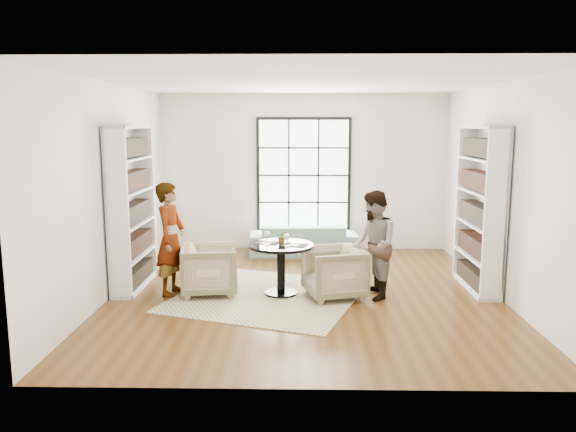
{
  "coord_description": "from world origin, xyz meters",
  "views": [
    {
      "loc": [
        -0.08,
        -7.85,
        2.42
      ],
      "look_at": [
        -0.25,
        0.4,
        1.07
      ],
      "focal_mm": 35.0,
      "sensor_mm": 36.0,
      "label": 1
    }
  ],
  "objects_px": {
    "person_left": "(171,239)",
    "wine_glass_left": "(267,235)",
    "pedestal_table": "(281,258)",
    "person_right": "(374,245)",
    "flower_centerpiece": "(282,237)",
    "armchair_left": "(210,270)",
    "wine_glass_right": "(287,237)",
    "sofa": "(303,239)",
    "armchair_right": "(334,273)"
  },
  "relations": [
    {
      "from": "person_right",
      "to": "wine_glass_left",
      "type": "distance_m",
      "value": 1.5
    },
    {
      "from": "armchair_left",
      "to": "wine_glass_left",
      "type": "height_order",
      "value": "wine_glass_left"
    },
    {
      "from": "wine_glass_left",
      "to": "flower_centerpiece",
      "type": "bearing_deg",
      "value": 29.01
    },
    {
      "from": "sofa",
      "to": "person_left",
      "type": "relative_size",
      "value": 1.24
    },
    {
      "from": "pedestal_table",
      "to": "wine_glass_right",
      "type": "relative_size",
      "value": 4.87
    },
    {
      "from": "person_left",
      "to": "wine_glass_right",
      "type": "xyz_separation_m",
      "value": [
        1.66,
        -0.18,
        0.07
      ]
    },
    {
      "from": "person_right",
      "to": "flower_centerpiece",
      "type": "distance_m",
      "value": 1.29
    },
    {
      "from": "wine_glass_right",
      "to": "flower_centerpiece",
      "type": "height_order",
      "value": "same"
    },
    {
      "from": "sofa",
      "to": "wine_glass_right",
      "type": "bearing_deg",
      "value": 82.12
    },
    {
      "from": "wine_glass_right",
      "to": "sofa",
      "type": "bearing_deg",
      "value": 84.74
    },
    {
      "from": "pedestal_table",
      "to": "armchair_left",
      "type": "relative_size",
      "value": 1.17
    },
    {
      "from": "armchair_left",
      "to": "flower_centerpiece",
      "type": "relative_size",
      "value": 4.18
    },
    {
      "from": "armchair_left",
      "to": "wine_glass_right",
      "type": "height_order",
      "value": "wine_glass_right"
    },
    {
      "from": "armchair_left",
      "to": "person_right",
      "type": "height_order",
      "value": "person_right"
    },
    {
      "from": "armchair_left",
      "to": "armchair_right",
      "type": "height_order",
      "value": "armchair_right"
    },
    {
      "from": "pedestal_table",
      "to": "sofa",
      "type": "height_order",
      "value": "pedestal_table"
    },
    {
      "from": "armchair_right",
      "to": "wine_glass_left",
      "type": "xyz_separation_m",
      "value": [
        -0.94,
        0.05,
        0.53
      ]
    },
    {
      "from": "armchair_right",
      "to": "flower_centerpiece",
      "type": "distance_m",
      "value": 0.89
    },
    {
      "from": "person_right",
      "to": "wine_glass_right",
      "type": "xyz_separation_m",
      "value": [
        -1.21,
        -0.04,
        0.12
      ]
    },
    {
      "from": "person_left",
      "to": "flower_centerpiece",
      "type": "distance_m",
      "value": 1.59
    },
    {
      "from": "wine_glass_left",
      "to": "wine_glass_right",
      "type": "distance_m",
      "value": 0.3
    },
    {
      "from": "wine_glass_right",
      "to": "person_left",
      "type": "bearing_deg",
      "value": 173.88
    },
    {
      "from": "armchair_right",
      "to": "wine_glass_left",
      "type": "height_order",
      "value": "wine_glass_left"
    },
    {
      "from": "person_left",
      "to": "wine_glass_left",
      "type": "height_order",
      "value": "person_left"
    },
    {
      "from": "armchair_left",
      "to": "armchair_right",
      "type": "relative_size",
      "value": 1.0
    },
    {
      "from": "person_right",
      "to": "pedestal_table",
      "type": "bearing_deg",
      "value": -103.27
    },
    {
      "from": "sofa",
      "to": "wine_glass_right",
      "type": "distance_m",
      "value": 2.76
    },
    {
      "from": "armchair_left",
      "to": "person_left",
      "type": "distance_m",
      "value": 0.71
    },
    {
      "from": "armchair_left",
      "to": "pedestal_table",
      "type": "bearing_deg",
      "value": -99.27
    },
    {
      "from": "flower_centerpiece",
      "to": "armchair_left",
      "type": "bearing_deg",
      "value": -178.26
    },
    {
      "from": "armchair_left",
      "to": "person_left",
      "type": "height_order",
      "value": "person_left"
    },
    {
      "from": "pedestal_table",
      "to": "armchair_left",
      "type": "distance_m",
      "value": 1.04
    },
    {
      "from": "pedestal_table",
      "to": "person_right",
      "type": "height_order",
      "value": "person_right"
    },
    {
      "from": "sofa",
      "to": "armchair_left",
      "type": "distance_m",
      "value": 2.85
    },
    {
      "from": "person_left",
      "to": "wine_glass_left",
      "type": "xyz_separation_m",
      "value": [
        1.38,
        -0.09,
        0.08
      ]
    },
    {
      "from": "flower_centerpiece",
      "to": "armchair_right",
      "type": "bearing_deg",
      "value": -12.72
    },
    {
      "from": "pedestal_table",
      "to": "person_right",
      "type": "xyz_separation_m",
      "value": [
        1.3,
        -0.12,
        0.22
      ]
    },
    {
      "from": "person_left",
      "to": "wine_glass_right",
      "type": "relative_size",
      "value": 8.49
    },
    {
      "from": "sofa",
      "to": "person_left",
      "type": "height_order",
      "value": "person_left"
    },
    {
      "from": "pedestal_table",
      "to": "person_left",
      "type": "relative_size",
      "value": 0.57
    },
    {
      "from": "armchair_right",
      "to": "person_right",
      "type": "height_order",
      "value": "person_right"
    },
    {
      "from": "flower_centerpiece",
      "to": "pedestal_table",
      "type": "bearing_deg",
      "value": -109.16
    },
    {
      "from": "person_right",
      "to": "wine_glass_left",
      "type": "height_order",
      "value": "person_right"
    },
    {
      "from": "person_right",
      "to": "wine_glass_right",
      "type": "height_order",
      "value": "person_right"
    },
    {
      "from": "pedestal_table",
      "to": "wine_glass_left",
      "type": "distance_m",
      "value": 0.41
    },
    {
      "from": "sofa",
      "to": "armchair_left",
      "type": "relative_size",
      "value": 2.52
    },
    {
      "from": "sofa",
      "to": "person_right",
      "type": "xyz_separation_m",
      "value": [
        0.96,
        -2.64,
        0.47
      ]
    },
    {
      "from": "person_left",
      "to": "wine_glass_left",
      "type": "distance_m",
      "value": 1.38
    },
    {
      "from": "armchair_left",
      "to": "wine_glass_left",
      "type": "bearing_deg",
      "value": -104.49
    },
    {
      "from": "pedestal_table",
      "to": "armchair_right",
      "type": "bearing_deg",
      "value": -9.14
    }
  ]
}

